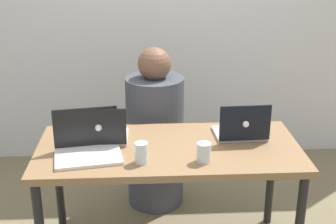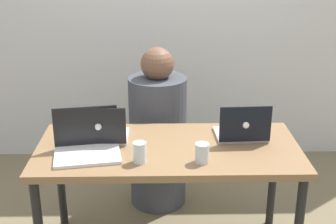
{
  "view_description": "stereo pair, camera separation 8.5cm",
  "coord_description": "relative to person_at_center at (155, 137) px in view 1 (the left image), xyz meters",
  "views": [
    {
      "loc": [
        -0.13,
        -2.35,
        1.81
      ],
      "look_at": [
        0.0,
        0.07,
        0.89
      ],
      "focal_mm": 50.0,
      "sensor_mm": 36.0,
      "label": 1
    },
    {
      "loc": [
        -0.05,
        -2.36,
        1.81
      ],
      "look_at": [
        0.0,
        0.07,
        0.89
      ],
      "focal_mm": 50.0,
      "sensor_mm": 36.0,
      "label": 2
    }
  ],
  "objects": [
    {
      "name": "water_glass_left",
      "position": [
        -0.09,
        -0.8,
        0.26
      ],
      "size": [
        0.07,
        0.07,
        0.11
      ],
      "color": "silver",
      "rests_on": "desk"
    },
    {
      "name": "laptop_back_right",
      "position": [
        0.48,
        -0.51,
        0.26
      ],
      "size": [
        0.3,
        0.27,
        0.22
      ],
      "rotation": [
        0.0,
        0.0,
        3.19
      ],
      "color": "#B5B4BB",
      "rests_on": "desk"
    },
    {
      "name": "laptop_back_left",
      "position": [
        -0.32,
        -0.52,
        0.26
      ],
      "size": [
        0.3,
        0.27,
        0.23
      ],
      "rotation": [
        0.0,
        0.0,
        3.13
      ],
      "color": "silver",
      "rests_on": "desk"
    },
    {
      "name": "laptop_front_left",
      "position": [
        -0.38,
        -0.68,
        0.26
      ],
      "size": [
        0.38,
        0.3,
        0.24
      ],
      "rotation": [
        0.0,
        0.0,
        0.16
      ],
      "color": "silver",
      "rests_on": "desk"
    },
    {
      "name": "water_glass_right",
      "position": [
        0.23,
        -0.8,
        0.25
      ],
      "size": [
        0.07,
        0.07,
        0.1
      ],
      "color": "silver",
      "rests_on": "desk"
    },
    {
      "name": "person_at_center",
      "position": [
        0.0,
        0.0,
        0.0
      ],
      "size": [
        0.4,
        0.4,
        1.13
      ],
      "rotation": [
        0.0,
        0.0,
        3.17
      ],
      "color": "#40444E",
      "rests_on": "ground"
    },
    {
      "name": "back_wall",
      "position": [
        0.06,
        0.82,
        0.72
      ],
      "size": [
        4.5,
        0.1,
        2.44
      ],
      "primitive_type": "cube",
      "color": "silver",
      "rests_on": "ground"
    },
    {
      "name": "desk",
      "position": [
        0.06,
        -0.61,
        0.14
      ],
      "size": [
        1.46,
        0.67,
        0.71
      ],
      "color": "olive",
      "rests_on": "ground"
    }
  ]
}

